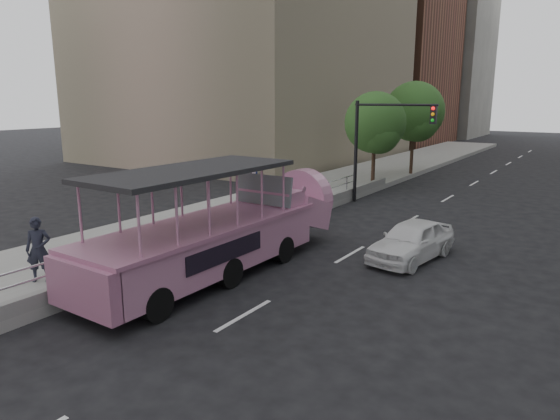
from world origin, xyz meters
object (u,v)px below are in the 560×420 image
Objects in this scene: street_tree_far at (415,114)px; car at (412,240)px; duck_boat at (226,231)px; street_tree_near at (376,125)px; pedestrian_near at (38,249)px; parking_sign at (251,192)px; traffic_signal at (378,135)px.

car is at bearing -70.76° from street_tree_far.
duck_boat is 6.18m from car.
street_tree_near is 0.89× the size of street_tree_far.
street_tree_near is (1.42, 19.78, 2.61)m from pedestrian_near.
pedestrian_near is 0.32× the size of street_tree_near.
duck_boat is at bearing -83.68° from street_tree_near.
traffic_signal is (1.29, 8.88, 1.63)m from parking_sign.
street_tree_near reaches higher than duck_boat.
pedestrian_near is 0.61× the size of parking_sign.
street_tree_far reaches higher than parking_sign.
street_tree_far reaches higher than car.
duck_boat is 5.57× the size of pedestrian_near.
car is 18.67m from street_tree_far.
street_tree_near is (-1.71, 15.46, 2.57)m from duck_boat.
street_tree_far reaches higher than duck_boat.
parking_sign is at bearing 114.05° from duck_boat.
street_tree_near is at bearing 39.16° from pedestrian_near.
pedestrian_near is at bearing -93.60° from street_tree_far.
street_tree_far is (-0.10, 18.30, 2.44)m from parking_sign.
street_tree_near is (-0.30, 12.30, 1.95)m from parking_sign.
street_tree_far is (0.20, 6.00, 0.49)m from street_tree_near.
street_tree_far is (-6.04, 17.29, 3.64)m from car.
street_tree_far is at bearing 94.03° from duck_boat.
duck_boat is at bearing -85.97° from street_tree_far.
duck_boat reaches higher than car.
street_tree_far is at bearing 39.67° from pedestrian_near.
duck_boat is 15.77m from street_tree_near.
pedestrian_near is 0.28× the size of street_tree_far.
traffic_signal is at bearing 128.77° from car.
pedestrian_near is 26.01m from street_tree_far.
street_tree_near is at bearing -91.91° from street_tree_far.
traffic_signal is (-0.11, 12.03, 2.25)m from duck_boat.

